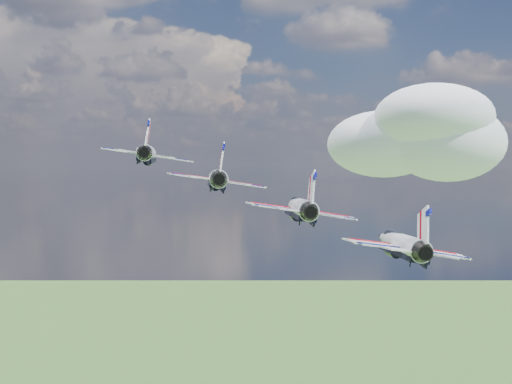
{
  "coord_description": "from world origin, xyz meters",
  "views": [
    {
      "loc": [
        -23.55,
        -57.82,
        162.7
      ],
      "look_at": [
        -20.1,
        8.91,
        160.14
      ],
      "focal_mm": 50.0,
      "sensor_mm": 36.0,
      "label": 1
    }
  ],
  "objects_px": {
    "jet_1": "(217,178)",
    "jet_3": "(399,243)",
    "jet_2": "(299,207)",
    "jet_0": "(148,153)"
  },
  "relations": [
    {
      "from": "jet_1",
      "to": "jet_3",
      "type": "bearing_deg",
      "value": -44.79
    },
    {
      "from": "jet_1",
      "to": "jet_2",
      "type": "bearing_deg",
      "value": -44.79
    },
    {
      "from": "jet_1",
      "to": "jet_2",
      "type": "relative_size",
      "value": 1.0
    },
    {
      "from": "jet_0",
      "to": "jet_3",
      "type": "relative_size",
      "value": 1.0
    },
    {
      "from": "jet_3",
      "to": "jet_0",
      "type": "bearing_deg",
      "value": 135.21
    },
    {
      "from": "jet_0",
      "to": "jet_3",
      "type": "distance_m",
      "value": 31.06
    },
    {
      "from": "jet_0",
      "to": "jet_2",
      "type": "xyz_separation_m",
      "value": [
        14.74,
        -13.65,
        -5.03
      ]
    },
    {
      "from": "jet_1",
      "to": "jet_3",
      "type": "height_order",
      "value": "jet_1"
    },
    {
      "from": "jet_2",
      "to": "jet_3",
      "type": "height_order",
      "value": "jet_2"
    },
    {
      "from": "jet_0",
      "to": "jet_2",
      "type": "distance_m",
      "value": 20.7
    }
  ]
}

